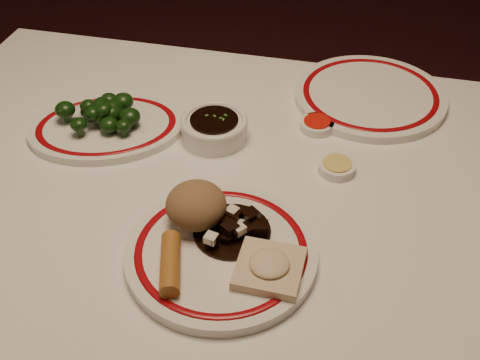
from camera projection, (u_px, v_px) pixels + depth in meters
name	position (u px, v px, depth m)	size (l,w,h in m)	color
dining_table	(212.00, 226.00, 1.06)	(1.20, 0.90, 0.75)	white
main_plate	(221.00, 253.00, 0.88)	(0.36, 0.36, 0.02)	white
rice_mound	(196.00, 205.00, 0.90)	(0.09, 0.09, 0.07)	olive
spring_roll	(170.00, 264.00, 0.83)	(0.03, 0.03, 0.10)	#AB6D2A
fried_wonton	(269.00, 267.00, 0.83)	(0.09, 0.09, 0.03)	beige
stirfry_heap	(232.00, 227.00, 0.89)	(0.12, 0.12, 0.03)	black
broccoli_plate	(107.00, 127.00, 1.12)	(0.34, 0.32, 0.02)	white
broccoli_pile	(104.00, 112.00, 1.10)	(0.16, 0.12, 0.05)	#23471C
soy_bowl	(214.00, 129.00, 1.10)	(0.12, 0.12, 0.04)	white
sweet_sour_dish	(317.00, 125.00, 1.12)	(0.06, 0.06, 0.02)	white
mustard_dish	(337.00, 167.00, 1.03)	(0.06, 0.06, 0.02)	white
far_plate	(370.00, 95.00, 1.20)	(0.34, 0.34, 0.02)	white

